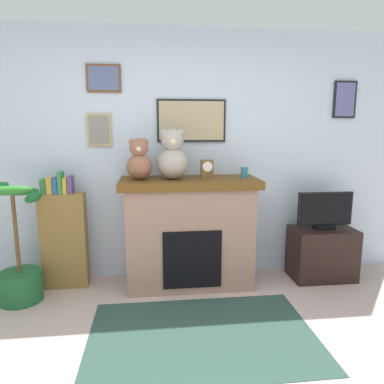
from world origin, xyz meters
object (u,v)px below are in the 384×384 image
Objects in this scene: potted_plant at (19,266)px; teddy_bear_brown at (172,157)px; candle_jar at (244,172)px; fireplace at (189,232)px; mantel_clock at (207,169)px; teddy_bear_grey at (139,161)px; tv_stand at (322,253)px; television at (325,211)px; bookshelf at (64,236)px.

teddy_bear_brown reaches higher than potted_plant.
fireplace is at bearing 178.17° from candle_jar.
mantel_clock is at bearing -6.21° from fireplace.
teddy_bear_grey is at bearing 179.98° from teddy_bear_brown.
tv_stand is 1.11× the size of television.
teddy_bear_grey is at bearing -6.96° from bookshelf.
television is 5.30× the size of candle_jar.
tv_stand is (2.69, -0.10, -0.26)m from bookshelf.
potted_plant is at bearing -170.98° from teddy_bear_grey.
teddy_bear_brown is at bearing -4.93° from bookshelf.
candle_jar is (1.81, -0.09, 0.63)m from bookshelf.
candle_jar is 0.38m from mantel_clock.
television is at bearing -0.30° from mantel_clock.
teddy_bear_grey reaches higher than bookshelf.
bookshelf reaches higher than potted_plant.
teddy_bear_brown is at bearing 179.79° from tv_stand.
tv_stand is 1.64× the size of teddy_bear_grey.
mantel_clock reaches higher than fireplace.
mantel_clock is at bearing -179.80° from candle_jar.
teddy_bear_grey reaches higher than candle_jar.
candle_jar is 0.74m from teddy_bear_brown.
television is at bearing -90.00° from tv_stand.
bookshelf is at bearing 176.55° from fireplace.
mantel_clock is at bearing -3.79° from bookshelf.
teddy_bear_brown reaches higher than fireplace.
tv_stand is at bearing -0.21° from teddy_bear_brown.
bookshelf is 0.48m from potted_plant.
candle_jar is 1.05m from teddy_bear_grey.
bookshelf is at bearing 173.04° from teddy_bear_grey.
fireplace is 1.44m from television.
potted_plant is 2.31× the size of teddy_bear_brown.
mantel_clock reaches higher than television.
potted_plant reaches higher than fireplace.
potted_plant is 3.06m from television.
television is 1.47× the size of teddy_bear_grey.
fireplace is 3.42× the size of teddy_bear_grey.
mantel_clock is 0.36m from teddy_bear_brown.
fireplace is at bearing 178.98° from television.
teddy_bear_brown is at bearing -173.65° from fireplace.
bookshelf is 2.42× the size of teddy_bear_brown.
candle_jar is at bearing 179.48° from television.
potted_plant is 3.04m from tv_stand.
fireplace is at bearing 6.95° from potted_plant.
potted_plant is 1.75m from teddy_bear_brown.
bookshelf is 1.08m from teddy_bear_grey.
bookshelf is 1.58m from mantel_clock.
teddy_bear_brown reaches higher than candle_jar.
potted_plant is at bearing -141.88° from bookshelf.
teddy_bear_brown reaches higher than teddy_bear_grey.
teddy_bear_grey is at bearing 9.02° from potted_plant.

